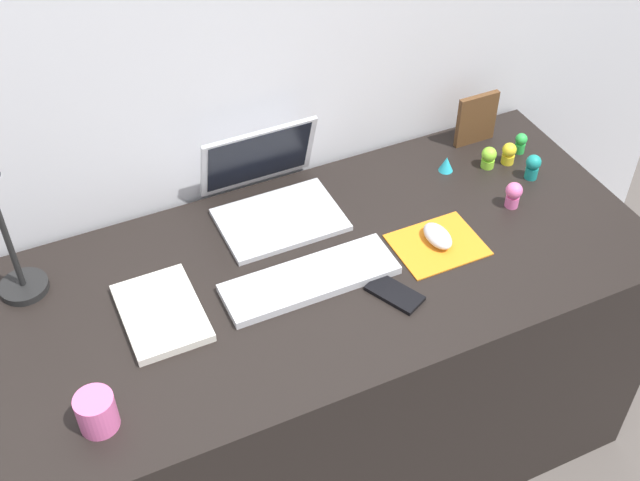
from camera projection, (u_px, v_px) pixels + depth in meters
ground_plane at (324, 444)px, 2.42m from camera, size 6.00×6.00×0.00m
back_wall at (262, 182)px, 2.21m from camera, size 2.79×0.05×1.41m
desk at (324, 366)px, 2.17m from camera, size 1.59×0.71×0.74m
laptop at (270, 191)px, 2.04m from camera, size 0.30×0.27×0.21m
keyboard at (310, 279)px, 1.88m from camera, size 0.41×0.13×0.02m
mousepad at (437, 245)px, 1.97m from camera, size 0.21×0.17×0.00m
mouse at (438, 236)px, 1.97m from camera, size 0.06×0.10×0.03m
cell_phone at (395, 293)px, 1.85m from camera, size 0.11×0.14×0.01m
desk_lamp at (7, 239)px, 1.73m from camera, size 0.11×0.15×0.37m
notebook_pad at (162, 313)px, 1.80m from camera, size 0.17×0.24×0.02m
picture_frame at (476, 119)px, 2.23m from camera, size 0.12×0.02×0.15m
coffee_mug at (97, 412)px, 1.57m from camera, size 0.08×0.08×0.08m
toy_figurine_green at (521, 143)px, 2.23m from camera, size 0.03×0.03×0.06m
toy_figurine_pink at (513, 193)px, 2.06m from camera, size 0.04×0.04×0.07m
toy_figurine_lime at (489, 157)px, 2.18m from camera, size 0.04×0.04×0.06m
toy_figurine_yellow at (509, 153)px, 2.19m from camera, size 0.04×0.04×0.06m
toy_figurine_teal at (533, 166)px, 2.14m from camera, size 0.04×0.04×0.07m
toy_figurine_cyan at (446, 164)px, 2.17m from camera, size 0.04×0.04×0.04m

